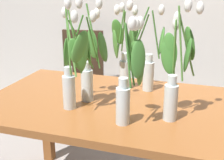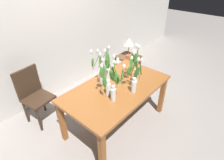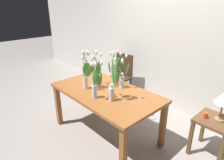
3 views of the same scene
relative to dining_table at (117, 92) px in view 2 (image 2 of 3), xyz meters
The scene contains 13 objects.
ground_plane 0.65m from the dining_table, ahead, with size 18.00×18.00×0.00m, color gray.
room_wall_rear 1.67m from the dining_table, 90.00° to the left, with size 9.00×0.10×2.70m, color beige.
dining_table is the anchor object (origin of this frame).
tulip_vase_0 0.38m from the dining_table, 71.00° to the right, with size 0.15×0.23×0.52m.
tulip_vase_1 0.40m from the dining_table, 77.06° to the left, with size 0.24×0.22×0.55m.
tulip_vase_2 0.38m from the dining_table, 109.87° to the left, with size 0.16×0.25×0.52m.
tulip_vase_3 0.42m from the dining_table, 145.59° to the right, with size 0.19×0.24×0.59m.
tulip_vase_4 0.37m from the dining_table, behind, with size 0.26×0.19×0.57m.
tulip_vase_5 0.44m from the dining_table, 19.86° to the right, with size 0.20×0.17×0.58m.
dining_chair 1.32m from the dining_table, 124.74° to the left, with size 0.45×0.45×0.93m.
side_table 1.48m from the dining_table, 29.82° to the left, with size 0.44×0.44×0.55m.
table_lamp 1.52m from the dining_table, 29.86° to the left, with size 0.22×0.22×0.40m.
pillar_candle 1.34m from the dining_table, 29.99° to the left, with size 0.06×0.06×0.07m, color #CC4C23.
Camera 2 is at (-1.67, -1.35, 2.24)m, focal length 29.09 mm.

